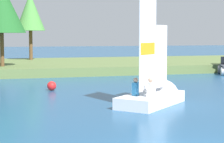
{
  "coord_description": "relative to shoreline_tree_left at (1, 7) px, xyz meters",
  "views": [
    {
      "loc": [
        -4.84,
        -9.27,
        3.0
      ],
      "look_at": [
        0.82,
        10.72,
        1.2
      ],
      "focal_mm": 68.01,
      "sensor_mm": 36.0,
      "label": 1
    }
  ],
  "objects": [
    {
      "name": "shoreline_tree_midleft",
      "position": [
        2.8,
        7.95,
        0.11
      ],
      "size": [
        2.72,
        2.72,
        6.26
      ],
      "color": "brown",
      "rests_on": "shore_bank"
    },
    {
      "name": "sailboat",
      "position": [
        6.26,
        -15.34,
        -4.61
      ],
      "size": [
        4.08,
        3.94,
        5.67
      ],
      "rotation": [
        0.0,
        0.0,
        0.75
      ],
      "color": "white",
      "rests_on": "ground"
    },
    {
      "name": "shore_bank",
      "position": [
        4.13,
        3.9,
        -4.69
      ],
      "size": [
        80.0,
        13.84,
        0.65
      ],
      "primitive_type": "cube",
      "color": "#5B703D",
      "rests_on": "ground"
    },
    {
      "name": "channel_buoy",
      "position": [
        2.35,
        -9.79,
        -4.76
      ],
      "size": [
        0.5,
        0.5,
        0.5
      ],
      "primitive_type": "sphere",
      "color": "red",
      "rests_on": "ground"
    },
    {
      "name": "shoreline_tree_left",
      "position": [
        0.0,
        0.0,
        0.0
      ],
      "size": [
        3.58,
        3.58,
        6.25
      ],
      "color": "brown",
      "rests_on": "shore_bank"
    }
  ]
}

